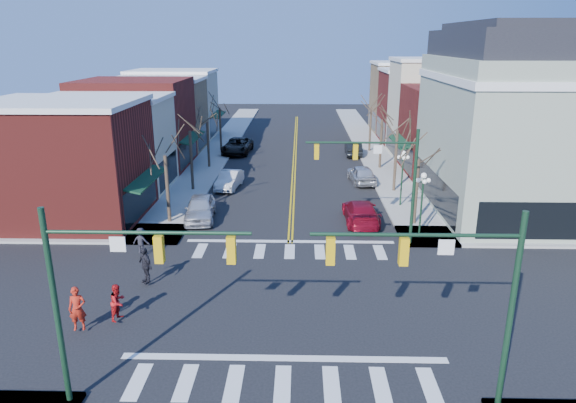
# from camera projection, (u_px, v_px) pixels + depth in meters

# --- Properties ---
(ground) EXTENTS (160.00, 160.00, 0.00)m
(ground) POSITION_uv_depth(u_px,v_px,m) (287.00, 302.00, 24.83)
(ground) COLOR black
(ground) RESTS_ON ground
(sidewalk_left) EXTENTS (3.50, 70.00, 0.15)m
(sidewalk_left) POSITION_uv_depth(u_px,v_px,m) (191.00, 186.00, 44.07)
(sidewalk_left) COLOR #9E9B93
(sidewalk_left) RESTS_ON ground
(sidewalk_right) EXTENTS (3.50, 70.00, 0.15)m
(sidewalk_right) POSITION_uv_depth(u_px,v_px,m) (396.00, 188.00, 43.67)
(sidewalk_right) COLOR #9E9B93
(sidewalk_right) RESTS_ON ground
(bldg_left_brick_a) EXTENTS (10.00, 8.50, 8.00)m
(bldg_left_brick_a) POSITION_uv_depth(u_px,v_px,m) (66.00, 164.00, 35.18)
(bldg_left_brick_a) COLOR maroon
(bldg_left_brick_a) RESTS_ON ground
(bldg_left_stucco_a) EXTENTS (10.00, 7.00, 7.50)m
(bldg_left_stucco_a) POSITION_uv_depth(u_px,v_px,m) (107.00, 145.00, 42.64)
(bldg_left_stucco_a) COLOR beige
(bldg_left_stucco_a) RESTS_ON ground
(bldg_left_brick_b) EXTENTS (10.00, 9.00, 8.50)m
(bldg_left_brick_b) POSITION_uv_depth(u_px,v_px,m) (136.00, 124.00, 50.11)
(bldg_left_brick_b) COLOR maroon
(bldg_left_brick_b) RESTS_ON ground
(bldg_left_tan) EXTENTS (10.00, 7.50, 7.80)m
(bldg_left_tan) POSITION_uv_depth(u_px,v_px,m) (159.00, 116.00, 58.08)
(bldg_left_tan) COLOR #A18258
(bldg_left_tan) RESTS_ON ground
(bldg_left_stucco_b) EXTENTS (10.00, 8.00, 8.20)m
(bldg_left_stucco_b) POSITION_uv_depth(u_px,v_px,m) (175.00, 105.00, 65.41)
(bldg_left_stucco_b) COLOR beige
(bldg_left_stucco_b) RESTS_ON ground
(bldg_right_brick_a) EXTENTS (10.00, 8.50, 8.00)m
(bldg_right_brick_a) POSITION_uv_depth(u_px,v_px,m) (460.00, 131.00, 47.81)
(bldg_right_brick_a) COLOR maroon
(bldg_right_brick_a) RESTS_ON ground
(bldg_right_stucco) EXTENTS (10.00, 7.00, 10.00)m
(bldg_right_stucco) POSITION_uv_depth(u_px,v_px,m) (440.00, 109.00, 54.89)
(bldg_right_stucco) COLOR beige
(bldg_right_stucco) RESTS_ON ground
(bldg_right_brick_b) EXTENTS (10.00, 8.00, 8.50)m
(bldg_right_brick_b) POSITION_uv_depth(u_px,v_px,m) (423.00, 107.00, 62.27)
(bldg_right_brick_b) COLOR maroon
(bldg_right_brick_b) RESTS_ON ground
(bldg_right_tan) EXTENTS (10.00, 8.00, 9.00)m
(bldg_right_tan) POSITION_uv_depth(u_px,v_px,m) (410.00, 98.00, 69.82)
(bldg_right_tan) COLOR #A18258
(bldg_right_tan) RESTS_ON ground
(victorian_corner) EXTENTS (12.25, 14.25, 13.30)m
(victorian_corner) POSITION_uv_depth(u_px,v_px,m) (525.00, 121.00, 36.26)
(victorian_corner) COLOR #929E89
(victorian_corner) RESTS_ON ground
(traffic_mast_near_left) EXTENTS (6.60, 0.28, 7.20)m
(traffic_mast_near_left) POSITION_uv_depth(u_px,v_px,m) (109.00, 281.00, 16.48)
(traffic_mast_near_left) COLOR #14331E
(traffic_mast_near_left) RESTS_ON ground
(traffic_mast_near_right) EXTENTS (6.60, 0.28, 7.20)m
(traffic_mast_near_right) POSITION_uv_depth(u_px,v_px,m) (456.00, 285.00, 16.23)
(traffic_mast_near_right) COLOR #14331E
(traffic_mast_near_right) RESTS_ON ground
(traffic_mast_far_right) EXTENTS (6.60, 0.28, 7.20)m
(traffic_mast_far_right) POSITION_uv_depth(u_px,v_px,m) (384.00, 171.00, 30.33)
(traffic_mast_far_right) COLOR #14331E
(traffic_mast_far_right) RESTS_ON ground
(lamppost_corner) EXTENTS (0.36, 0.36, 4.33)m
(lamppost_corner) POSITION_uv_depth(u_px,v_px,m) (422.00, 194.00, 31.85)
(lamppost_corner) COLOR #14331E
(lamppost_corner) RESTS_ON ground
(lamppost_midblock) EXTENTS (0.36, 0.36, 4.33)m
(lamppost_midblock) POSITION_uv_depth(u_px,v_px,m) (403.00, 169.00, 38.04)
(lamppost_midblock) COLOR #14331E
(lamppost_midblock) RESTS_ON ground
(tree_left_a) EXTENTS (0.24, 0.24, 4.76)m
(tree_left_a) POSITION_uv_depth(u_px,v_px,m) (168.00, 190.00, 34.79)
(tree_left_a) COLOR #382B21
(tree_left_a) RESTS_ON ground
(tree_left_b) EXTENTS (0.24, 0.24, 5.04)m
(tree_left_b) POSITION_uv_depth(u_px,v_px,m) (191.00, 161.00, 42.37)
(tree_left_b) COLOR #382B21
(tree_left_b) RESTS_ON ground
(tree_left_c) EXTENTS (0.24, 0.24, 4.55)m
(tree_left_c) POSITION_uv_depth(u_px,v_px,m) (208.00, 145.00, 50.07)
(tree_left_c) COLOR #382B21
(tree_left_c) RESTS_ON ground
(tree_left_d) EXTENTS (0.24, 0.24, 4.90)m
(tree_left_d) POSITION_uv_depth(u_px,v_px,m) (220.00, 130.00, 57.64)
(tree_left_d) COLOR #382B21
(tree_left_d) RESTS_ON ground
(tree_right_a) EXTENTS (0.24, 0.24, 4.62)m
(tree_right_a) POSITION_uv_depth(u_px,v_px,m) (416.00, 193.00, 34.42)
(tree_right_a) COLOR #382B21
(tree_right_a) RESTS_ON ground
(tree_right_b) EXTENTS (0.24, 0.24, 5.18)m
(tree_right_b) POSITION_uv_depth(u_px,v_px,m) (395.00, 162.00, 41.96)
(tree_right_b) COLOR #382B21
(tree_right_b) RESTS_ON ground
(tree_right_c) EXTENTS (0.24, 0.24, 4.83)m
(tree_right_c) POSITION_uv_depth(u_px,v_px,m) (381.00, 145.00, 49.64)
(tree_right_c) COLOR #382B21
(tree_right_c) RESTS_ON ground
(tree_right_d) EXTENTS (0.24, 0.24, 4.97)m
(tree_right_d) POSITION_uv_depth(u_px,v_px,m) (370.00, 130.00, 57.25)
(tree_right_d) COLOR #382B21
(tree_right_d) RESTS_ON ground
(car_left_near) EXTENTS (2.47, 5.09, 1.68)m
(car_left_near) POSITION_uv_depth(u_px,v_px,m) (200.00, 208.00, 35.94)
(car_left_near) COLOR silver
(car_left_near) RESTS_ON ground
(car_left_mid) EXTENTS (2.11, 4.61, 1.47)m
(car_left_mid) POSITION_uv_depth(u_px,v_px,m) (229.00, 180.00, 43.62)
(car_left_mid) COLOR silver
(car_left_mid) RESTS_ON ground
(car_left_far) EXTENTS (3.23, 6.26, 1.69)m
(car_left_far) POSITION_uv_depth(u_px,v_px,m) (237.00, 146.00, 57.02)
(car_left_far) COLOR black
(car_left_far) RESTS_ON ground
(car_right_near) EXTENTS (2.30, 5.47, 1.58)m
(car_right_near) POSITION_uv_depth(u_px,v_px,m) (361.00, 212.00, 35.35)
(car_right_near) COLOR maroon
(car_right_near) RESTS_ON ground
(car_right_mid) EXTENTS (2.48, 4.91, 1.61)m
(car_right_mid) POSITION_uv_depth(u_px,v_px,m) (361.00, 174.00, 45.23)
(car_right_mid) COLOR silver
(car_right_mid) RESTS_ON ground
(car_right_far) EXTENTS (1.67, 4.68, 1.54)m
(car_right_far) POSITION_uv_depth(u_px,v_px,m) (353.00, 148.00, 56.04)
(car_right_far) COLOR black
(car_right_far) RESTS_ON ground
(pedestrian_red_a) EXTENTS (0.80, 0.61, 1.98)m
(pedestrian_red_a) POSITION_uv_depth(u_px,v_px,m) (77.00, 309.00, 21.92)
(pedestrian_red_a) COLOR #AA2012
(pedestrian_red_a) RESTS_ON sidewalk_left
(pedestrian_red_b) EXTENTS (0.86, 0.98, 1.70)m
(pedestrian_red_b) POSITION_uv_depth(u_px,v_px,m) (118.00, 302.00, 22.78)
(pedestrian_red_b) COLOR #B51316
(pedestrian_red_b) RESTS_ON sidewalk_left
(pedestrian_dark_a) EXTENTS (1.14, 1.13, 1.93)m
(pedestrian_dark_a) POSITION_uv_depth(u_px,v_px,m) (145.00, 265.00, 26.22)
(pedestrian_dark_a) COLOR black
(pedestrian_dark_a) RESTS_ON sidewalk_left
(pedestrian_dark_b) EXTENTS (1.08, 0.71, 1.57)m
(pedestrian_dark_b) POSITION_uv_depth(u_px,v_px,m) (141.00, 241.00, 29.88)
(pedestrian_dark_b) COLOR black
(pedestrian_dark_b) RESTS_ON sidewalk_left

